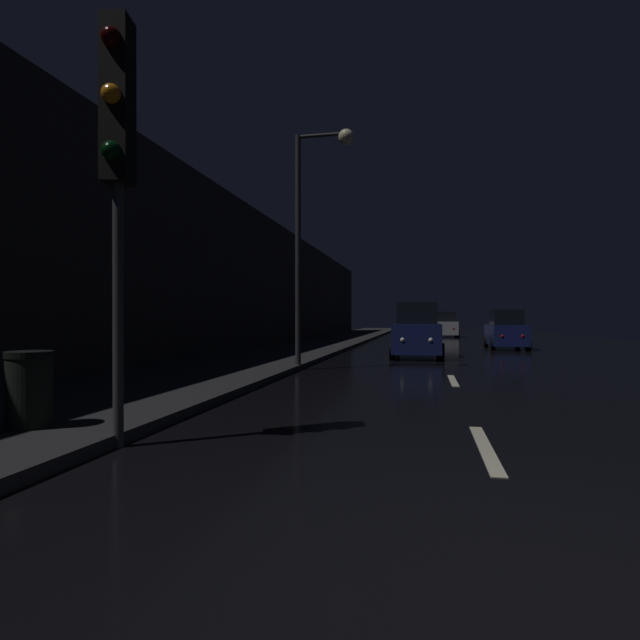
{
  "coord_description": "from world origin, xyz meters",
  "views": [
    {
      "loc": [
        -0.69,
        -2.98,
        1.48
      ],
      "look_at": [
        -5.56,
        20.65,
        1.4
      ],
      "focal_mm": 28.17,
      "sensor_mm": 36.0,
      "label": 1
    }
  ],
  "objects_px": {
    "streetlamp_overhead": "(314,211)",
    "car_approaching_headlights": "(417,332)",
    "car_parked_right_far": "(506,331)",
    "trash_bin_curbside": "(29,389)",
    "car_distant_taillights": "(446,325)",
    "traffic_light_near_left": "(117,134)"
  },
  "relations": [
    {
      "from": "car_distant_taillights",
      "to": "car_approaching_headlights",
      "type": "bearing_deg",
      "value": 174.62
    },
    {
      "from": "streetlamp_overhead",
      "to": "trash_bin_curbside",
      "type": "height_order",
      "value": "streetlamp_overhead"
    },
    {
      "from": "car_approaching_headlights",
      "to": "car_parked_right_far",
      "type": "bearing_deg",
      "value": 145.76
    },
    {
      "from": "car_parked_right_far",
      "to": "traffic_light_near_left",
      "type": "bearing_deg",
      "value": 160.2
    },
    {
      "from": "traffic_light_near_left",
      "to": "streetlamp_overhead",
      "type": "distance_m",
      "value": 8.94
    },
    {
      "from": "trash_bin_curbside",
      "to": "car_parked_right_far",
      "type": "distance_m",
      "value": 22.09
    },
    {
      "from": "car_approaching_headlights",
      "to": "car_parked_right_far",
      "type": "height_order",
      "value": "car_approaching_headlights"
    },
    {
      "from": "traffic_light_near_left",
      "to": "car_distant_taillights",
      "type": "distance_m",
      "value": 36.2
    },
    {
      "from": "car_approaching_headlights",
      "to": "car_parked_right_far",
      "type": "distance_m",
      "value": 7.38
    },
    {
      "from": "traffic_light_near_left",
      "to": "trash_bin_curbside",
      "type": "distance_m",
      "value": 3.24
    },
    {
      "from": "traffic_light_near_left",
      "to": "car_parked_right_far",
      "type": "distance_m",
      "value": 21.91
    },
    {
      "from": "car_distant_taillights",
      "to": "trash_bin_curbside",
      "type": "bearing_deg",
      "value": 169.63
    },
    {
      "from": "car_parked_right_far",
      "to": "car_distant_taillights",
      "type": "distance_m",
      "value": 15.42
    },
    {
      "from": "trash_bin_curbside",
      "to": "car_approaching_headlights",
      "type": "distance_m",
      "value": 14.92
    },
    {
      "from": "trash_bin_curbside",
      "to": "car_approaching_headlights",
      "type": "height_order",
      "value": "car_approaching_headlights"
    },
    {
      "from": "car_approaching_headlights",
      "to": "car_distant_taillights",
      "type": "bearing_deg",
      "value": 174.62
    },
    {
      "from": "streetlamp_overhead",
      "to": "car_parked_right_far",
      "type": "xyz_separation_m",
      "value": [
        6.99,
        11.57,
        -3.7
      ]
    },
    {
      "from": "traffic_light_near_left",
      "to": "trash_bin_curbside",
      "type": "xyz_separation_m",
      "value": [
        -1.29,
        0.13,
        -2.97
      ]
    },
    {
      "from": "streetlamp_overhead",
      "to": "car_distant_taillights",
      "type": "relative_size",
      "value": 1.72
    },
    {
      "from": "streetlamp_overhead",
      "to": "traffic_light_near_left",
      "type": "bearing_deg",
      "value": -92.38
    },
    {
      "from": "streetlamp_overhead",
      "to": "car_approaching_headlights",
      "type": "distance_m",
      "value": 7.14
    },
    {
      "from": "traffic_light_near_left",
      "to": "trash_bin_curbside",
      "type": "height_order",
      "value": "traffic_light_near_left"
    }
  ]
}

